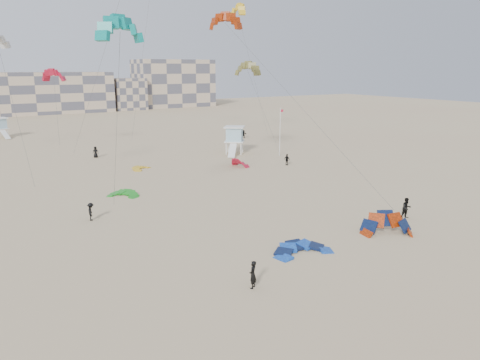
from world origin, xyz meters
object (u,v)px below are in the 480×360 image
kite_ground_blue (302,252)px  kite_ground_orange (387,234)px  kitesurfer_main (253,275)px  lifeguard_tower_near (235,140)px

kite_ground_blue → kite_ground_orange: (8.43, -0.62, 0.00)m
kite_ground_blue → kitesurfer_main: kitesurfer_main is taller
kitesurfer_main → lifeguard_tower_near: 46.74m
kite_ground_blue → kite_ground_orange: kite_ground_orange is taller
kite_ground_blue → kitesurfer_main: size_ratio=2.43×
kitesurfer_main → kite_ground_orange: bearing=150.8°
lifeguard_tower_near → kitesurfer_main: bearing=-81.7°
kitesurfer_main → kite_ground_blue: bearing=166.7°
kite_ground_orange → kitesurfer_main: bearing=-142.4°
kitesurfer_main → lifeguard_tower_near: (23.23, 40.54, 1.25)m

